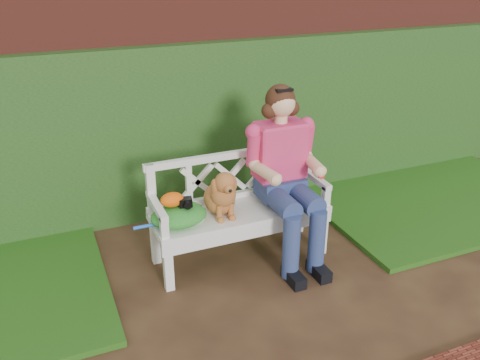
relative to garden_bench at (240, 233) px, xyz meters
name	(u,v)px	position (x,y,z in m)	size (l,w,h in m)	color
ground	(266,299)	(-0.05, -0.63, -0.24)	(60.00, 60.00, 0.00)	black
brick_wall	(187,101)	(-0.05, 1.27, 0.86)	(10.00, 0.30, 2.20)	maroon
ivy_hedge	(195,131)	(-0.05, 1.05, 0.61)	(10.00, 0.18, 1.70)	#336120
grass_right	(429,197)	(2.35, 0.27, -0.21)	(2.60, 2.00, 0.05)	#19460D
garden_bench	(240,233)	(0.00, 0.00, 0.00)	(1.58, 0.60, 0.48)	white
seated_woman	(282,172)	(0.38, -0.02, 0.52)	(0.65, 0.86, 1.53)	#CA2D46
dog	(221,191)	(-0.18, -0.02, 0.45)	(0.28, 0.38, 0.42)	#A5662C
tennis_racket	(182,219)	(-0.51, -0.01, 0.25)	(0.61, 0.26, 0.03)	white
green_bag	(179,215)	(-0.55, -0.04, 0.32)	(0.45, 0.35, 0.15)	#2B852A
camera_item	(186,202)	(-0.49, -0.06, 0.43)	(0.10, 0.08, 0.07)	black
baseball_glove	(172,200)	(-0.59, -0.02, 0.45)	(0.19, 0.14, 0.12)	#F05609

